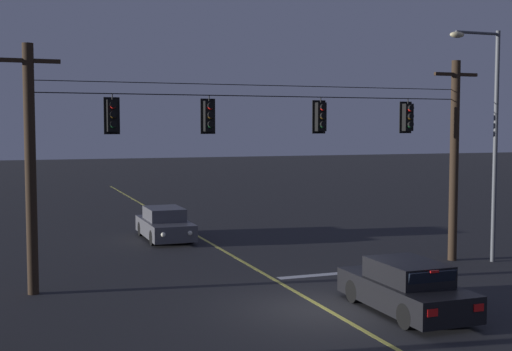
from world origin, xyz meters
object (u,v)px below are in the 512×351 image
Objects in this scene: car_waiting_near_lane at (406,288)px; street_lamp_corner at (489,125)px; car_oncoming_lead at (165,225)px; traffic_light_left_inner at (209,116)px; traffic_light_centre at (321,117)px; traffic_light_right_inner at (408,117)px; traffic_light_leftmost at (113,116)px.

street_lamp_corner is at bearing 36.50° from car_waiting_near_lane.
traffic_light_left_inner is at bearing -92.51° from car_oncoming_lead.
traffic_light_left_inner is at bearing 124.65° from car_waiting_near_lane.
car_waiting_near_lane is 0.52× the size of street_lamp_corner.
traffic_light_left_inner is at bearing 176.06° from street_lamp_corner.
traffic_light_centre is 3.40m from traffic_light_right_inner.
traffic_light_leftmost is 10.03m from car_oncoming_lead.
traffic_light_leftmost is 1.00× the size of traffic_light_centre.
traffic_light_leftmost reaches higher than car_waiting_near_lane.
traffic_light_leftmost is 13.25m from street_lamp_corner.
traffic_light_leftmost is 1.00× the size of traffic_light_left_inner.
traffic_light_right_inner is at bearing -49.96° from car_oncoming_lead.
traffic_light_leftmost and traffic_light_left_inner have the same top height.
traffic_light_leftmost is 6.91m from traffic_light_centre.
traffic_light_right_inner is 7.96m from car_waiting_near_lane.
traffic_light_leftmost is 10.31m from traffic_light_right_inner.
traffic_light_left_inner is 9.44m from car_oncoming_lead.
street_lamp_corner is at bearing -13.54° from traffic_light_right_inner.
traffic_light_leftmost is at bearing 180.00° from traffic_light_left_inner.
street_lamp_corner reaches higher than traffic_light_left_inner.
traffic_light_left_inner is 0.28× the size of car_oncoming_lead.
traffic_light_leftmost is at bearing 141.20° from car_waiting_near_lane.
car_oncoming_lead is at bearing 87.49° from traffic_light_left_inner.
traffic_light_leftmost is 0.15× the size of street_lamp_corner.
traffic_light_right_inner is at bearing 0.00° from traffic_light_leftmost.
car_oncoming_lead is (-3.53, 8.24, -4.59)m from traffic_light_centre.
traffic_light_right_inner is at bearing 0.00° from traffic_light_centre.
traffic_light_left_inner is at bearing 180.00° from traffic_light_centre.
car_waiting_near_lane is at bearing -38.80° from traffic_light_leftmost.
traffic_light_left_inner is 8.08m from car_waiting_near_lane.
traffic_light_left_inner is 7.29m from traffic_light_right_inner.
traffic_light_leftmost reaches higher than car_oncoming_lead.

